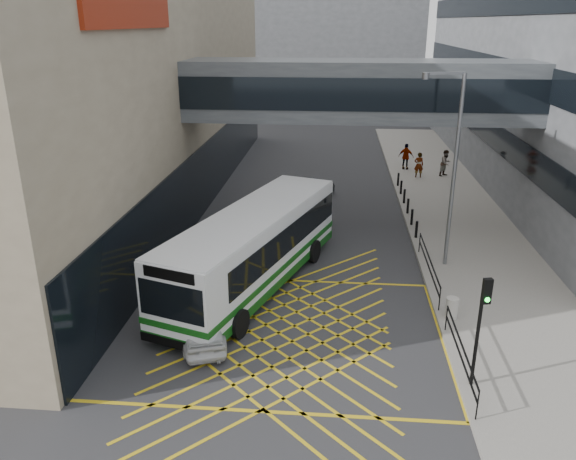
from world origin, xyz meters
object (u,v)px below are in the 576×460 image
(car_dark, at_px, (296,229))
(street_lamp, at_px, (451,160))
(pedestrian_c, at_px, (406,157))
(traffic_light, at_px, (482,317))
(litter_bin, at_px, (452,308))
(bus, at_px, (255,246))
(pedestrian_a, at_px, (419,165))
(pedestrian_b, at_px, (446,163))
(car_white, at_px, (202,324))
(car_silver, at_px, (309,187))

(car_dark, height_order, street_lamp, street_lamp)
(car_dark, bearing_deg, pedestrian_c, -119.57)
(traffic_light, distance_m, litter_bin, 4.80)
(bus, distance_m, pedestrian_a, 20.69)
(street_lamp, bearing_deg, litter_bin, -111.13)
(car_dark, relative_size, pedestrian_c, 2.36)
(pedestrian_b, bearing_deg, traffic_light, -141.65)
(car_white, distance_m, pedestrian_b, 26.89)
(street_lamp, xyz_separation_m, pedestrian_b, (2.95, 16.39, -4.03))
(car_dark, distance_m, traffic_light, 13.85)
(car_white, height_order, traffic_light, traffic_light)
(bus, relative_size, car_silver, 2.54)
(bus, height_order, car_white, bus)
(traffic_light, bearing_deg, car_silver, 95.38)
(street_lamp, distance_m, pedestrian_a, 16.33)
(car_white, bearing_deg, pedestrian_c, -129.61)
(bus, xyz_separation_m, car_dark, (1.35, 5.31, -1.10))
(litter_bin, height_order, pedestrian_a, pedestrian_a)
(street_lamp, xyz_separation_m, pedestrian_c, (0.27, 18.11, -3.99))
(street_lamp, height_order, pedestrian_c, street_lamp)
(car_dark, relative_size, litter_bin, 5.66)
(bus, distance_m, car_dark, 5.59)
(bus, relative_size, car_dark, 2.67)
(traffic_light, height_order, street_lamp, street_lamp)
(car_white, xyz_separation_m, car_silver, (2.93, 17.68, 0.11))
(pedestrian_b, bearing_deg, car_silver, 168.08)
(bus, bearing_deg, car_dark, 94.43)
(car_dark, distance_m, street_lamp, 8.70)
(bus, bearing_deg, street_lamp, 36.43)
(car_dark, relative_size, pedestrian_a, 2.54)
(car_silver, height_order, traffic_light, traffic_light)
(traffic_light, xyz_separation_m, pedestrian_a, (1.51, 25.27, -1.52))
(pedestrian_c, bearing_deg, street_lamp, 108.67)
(bus, distance_m, traffic_light, 10.38)
(street_lamp, relative_size, pedestrian_b, 4.59)
(pedestrian_b, bearing_deg, car_dark, -169.85)
(bus, bearing_deg, traffic_light, -22.37)
(bus, xyz_separation_m, street_lamp, (8.38, 2.67, 3.31))
(car_dark, height_order, pedestrian_a, pedestrian_a)
(car_silver, bearing_deg, car_dark, 109.97)
(car_dark, bearing_deg, litter_bin, 125.89)
(traffic_light, relative_size, pedestrian_b, 1.96)
(street_lamp, relative_size, litter_bin, 10.62)
(pedestrian_a, height_order, pedestrian_b, pedestrian_b)
(car_silver, xyz_separation_m, litter_bin, (6.29, -15.47, -0.19))
(pedestrian_c, bearing_deg, car_dark, 84.27)
(bus, xyz_separation_m, pedestrian_b, (11.33, 19.06, -0.72))
(traffic_light, xyz_separation_m, pedestrian_c, (0.84, 27.59, -1.45))
(car_white, xyz_separation_m, pedestrian_a, (10.61, 23.13, 0.42))
(bus, distance_m, pedestrian_b, 22.19)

